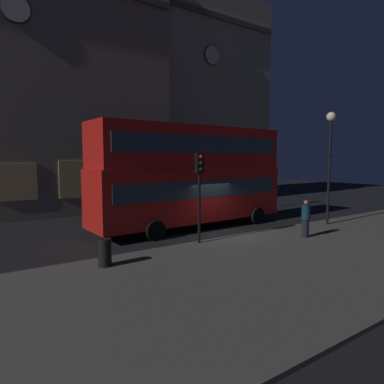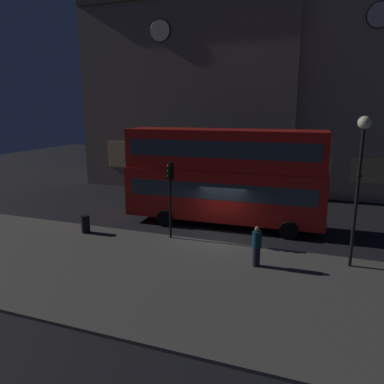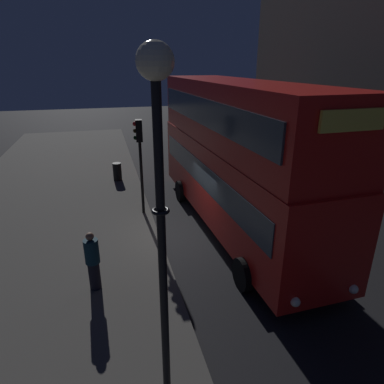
{
  "view_description": "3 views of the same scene",
  "coord_description": "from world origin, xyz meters",
  "px_view_note": "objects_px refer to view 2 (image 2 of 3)",
  "views": [
    {
      "loc": [
        -10.9,
        -13.08,
        3.78
      ],
      "look_at": [
        -1.12,
        0.99,
        2.13
      ],
      "focal_mm": 32.09,
      "sensor_mm": 36.0,
      "label": 1
    },
    {
      "loc": [
        4.81,
        -17.42,
        6.61
      ],
      "look_at": [
        -1.56,
        0.28,
        2.27
      ],
      "focal_mm": 33.88,
      "sensor_mm": 36.0,
      "label": 2
    },
    {
      "loc": [
        10.81,
        -2.49,
        6.07
      ],
      "look_at": [
        -0.84,
        0.61,
        1.39
      ],
      "focal_mm": 31.2,
      "sensor_mm": 36.0,
      "label": 3
    }
  ],
  "objects_px": {
    "double_decker_bus": "(223,173)",
    "pedestrian": "(257,246)",
    "street_lamp": "(361,160)",
    "litter_bin": "(86,224)",
    "traffic_light_near_kerb": "(170,184)"
  },
  "relations": [
    {
      "from": "double_decker_bus",
      "to": "street_lamp",
      "type": "height_order",
      "value": "street_lamp"
    },
    {
      "from": "double_decker_bus",
      "to": "pedestrian",
      "type": "distance_m",
      "value": 6.32
    },
    {
      "from": "traffic_light_near_kerb",
      "to": "litter_bin",
      "type": "xyz_separation_m",
      "value": [
        -4.59,
        -0.8,
        -2.34
      ]
    },
    {
      "from": "traffic_light_near_kerb",
      "to": "pedestrian",
      "type": "xyz_separation_m",
      "value": [
        4.76,
        -1.94,
        -1.93
      ]
    },
    {
      "from": "traffic_light_near_kerb",
      "to": "pedestrian",
      "type": "relative_size",
      "value": 2.24
    },
    {
      "from": "street_lamp",
      "to": "litter_bin",
      "type": "bearing_deg",
      "value": -179.1
    },
    {
      "from": "street_lamp",
      "to": "pedestrian",
      "type": "height_order",
      "value": "street_lamp"
    },
    {
      "from": "double_decker_bus",
      "to": "litter_bin",
      "type": "distance_m",
      "value": 8.05
    },
    {
      "from": "double_decker_bus",
      "to": "traffic_light_near_kerb",
      "type": "distance_m",
      "value": 3.8
    },
    {
      "from": "traffic_light_near_kerb",
      "to": "street_lamp",
      "type": "xyz_separation_m",
      "value": [
        8.49,
        -0.6,
        1.7
      ]
    },
    {
      "from": "double_decker_bus",
      "to": "pedestrian",
      "type": "height_order",
      "value": "double_decker_bus"
    },
    {
      "from": "double_decker_bus",
      "to": "litter_bin",
      "type": "xyz_separation_m",
      "value": [
        -6.47,
        -4.1,
        -2.47
      ]
    },
    {
      "from": "traffic_light_near_kerb",
      "to": "pedestrian",
      "type": "distance_m",
      "value": 5.49
    },
    {
      "from": "street_lamp",
      "to": "litter_bin",
      "type": "distance_m",
      "value": 13.7
    },
    {
      "from": "litter_bin",
      "to": "street_lamp",
      "type": "bearing_deg",
      "value": 0.9
    }
  ]
}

